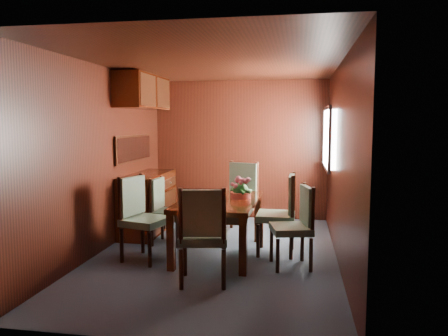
% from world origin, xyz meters
% --- Properties ---
extents(ground, '(4.50, 4.50, 0.00)m').
position_xyz_m(ground, '(0.00, 0.00, 0.00)').
color(ground, '#39434F').
rests_on(ground, ground).
extents(room_shell, '(3.06, 4.52, 2.41)m').
position_xyz_m(room_shell, '(-0.10, 0.33, 1.63)').
color(room_shell, black).
rests_on(room_shell, ground).
extents(sideboard, '(0.48, 1.40, 0.90)m').
position_xyz_m(sideboard, '(-1.25, 1.00, 0.45)').
color(sideboard, '#371206').
rests_on(sideboard, ground).
extents(dining_table, '(0.98, 1.53, 0.71)m').
position_xyz_m(dining_table, '(0.04, 0.02, 0.61)').
color(dining_table, '#371206').
rests_on(dining_table, ground).
extents(chair_left_near, '(0.58, 0.60, 1.04)m').
position_xyz_m(chair_left_near, '(-0.88, -0.32, 0.57)').
color(chair_left_near, black).
rests_on(chair_left_near, ground).
extents(chair_left_far, '(0.44, 0.46, 0.92)m').
position_xyz_m(chair_left_far, '(-0.81, 0.42, 0.51)').
color(chair_left_far, black).
rests_on(chair_left_far, ground).
extents(chair_right_near, '(0.53, 0.55, 0.96)m').
position_xyz_m(chair_right_near, '(1.01, -0.28, 0.54)').
color(chair_right_near, black).
rests_on(chair_right_near, ground).
extents(chair_right_far, '(0.48, 0.50, 1.04)m').
position_xyz_m(chair_right_far, '(0.82, 0.20, 0.58)').
color(chair_right_far, black).
rests_on(chair_right_far, ground).
extents(chair_head, '(0.56, 0.55, 1.04)m').
position_xyz_m(chair_head, '(0.06, -1.04, 0.58)').
color(chair_head, black).
rests_on(chair_head, ground).
extents(chair_foot, '(0.65, 0.64, 1.08)m').
position_xyz_m(chair_foot, '(0.13, 1.24, 0.60)').
color(chair_foot, black).
rests_on(chair_foot, ground).
extents(flower_centerpiece, '(0.28, 0.28, 0.28)m').
position_xyz_m(flower_centerpiece, '(0.29, 0.15, 0.85)').
color(flower_centerpiece, '#C84C3D').
rests_on(flower_centerpiece, dining_table).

